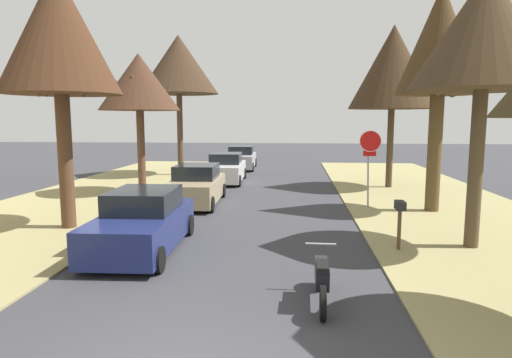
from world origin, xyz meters
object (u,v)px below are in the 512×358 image
(parked_motorcycle, at_px, (322,278))
(parked_sedan_white, at_px, (226,169))
(stop_sign_far, at_px, (370,152))
(parked_sedan_tan, at_px, (196,186))
(curbside_mailbox, at_px, (400,211))
(street_tree_right_mid_a, at_px, (485,32))
(street_tree_left_far, at_px, (179,65))
(street_tree_right_mid_b, at_px, (440,43))
(parked_sedan_silver, at_px, (241,158))
(street_tree_left_mid_b, at_px, (139,83))
(street_tree_right_far, at_px, (393,67))
(parked_sedan_navy, at_px, (143,223))
(street_tree_left_mid_a, at_px, (58,34))

(parked_motorcycle, bearing_deg, parked_sedan_white, 105.09)
(stop_sign_far, distance_m, parked_motorcycle, 9.52)
(parked_sedan_tan, bearing_deg, curbside_mailbox, -42.06)
(street_tree_right_mid_a, distance_m, street_tree_left_far, 18.74)
(street_tree_right_mid_b, relative_size, parked_sedan_tan, 1.80)
(parked_sedan_silver, bearing_deg, parked_motorcycle, -79.29)
(street_tree_left_mid_b, relative_size, street_tree_left_far, 0.76)
(street_tree_left_mid_b, bearing_deg, parked_sedan_silver, 72.96)
(curbside_mailbox, bearing_deg, parked_sedan_silver, 108.69)
(street_tree_left_far, relative_size, parked_sedan_silver, 1.86)
(parked_sedan_silver, bearing_deg, street_tree_right_mid_b, -57.56)
(street_tree_right_far, relative_size, parked_sedan_tan, 1.76)
(street_tree_left_mid_b, bearing_deg, parked_sedan_navy, -70.60)
(street_tree_right_mid_b, xyz_separation_m, street_tree_left_mid_a, (-12.06, -3.64, -0.15))
(parked_sedan_white, height_order, parked_motorcycle, parked_sedan_white)
(street_tree_right_mid_a, height_order, street_tree_left_mid_b, street_tree_right_mid_a)
(street_tree_right_mid_a, height_order, street_tree_right_mid_b, street_tree_right_mid_b)
(parked_sedan_navy, distance_m, parked_sedan_white, 12.90)
(street_tree_left_mid_a, relative_size, street_tree_left_far, 0.93)
(street_tree_right_mid_a, relative_size, parked_sedan_navy, 1.57)
(street_tree_right_mid_b, height_order, parked_sedan_tan, street_tree_right_mid_b)
(street_tree_right_mid_b, relative_size, street_tree_left_mid_a, 1.04)
(stop_sign_far, height_order, street_tree_right_mid_b, street_tree_right_mid_b)
(street_tree_right_far, distance_m, parked_sedan_navy, 15.26)
(street_tree_right_mid_b, height_order, street_tree_left_mid_b, street_tree_right_mid_b)
(stop_sign_far, relative_size, street_tree_right_mid_a, 0.42)
(street_tree_right_far, distance_m, street_tree_left_far, 12.33)
(street_tree_right_mid_a, bearing_deg, parked_motorcycle, -136.42)
(street_tree_left_far, xyz_separation_m, parked_sedan_white, (3.20, -2.68, -5.88))
(street_tree_right_mid_a, bearing_deg, stop_sign_far, 109.95)
(street_tree_right_far, relative_size, parked_sedan_silver, 1.76)
(parked_sedan_silver, bearing_deg, stop_sign_far, -64.05)
(street_tree_right_far, relative_size, street_tree_left_mid_a, 1.01)
(street_tree_left_mid_b, height_order, curbside_mailbox, street_tree_left_mid_b)
(street_tree_right_mid_a, bearing_deg, parked_sedan_navy, -173.82)
(parked_sedan_white, xyz_separation_m, parked_motorcycle, (4.29, -15.91, -0.24))
(stop_sign_far, height_order, parked_motorcycle, stop_sign_far)
(street_tree_right_mid_b, height_order, street_tree_left_far, street_tree_left_far)
(parked_sedan_navy, bearing_deg, stop_sign_far, 42.19)
(stop_sign_far, xyz_separation_m, street_tree_left_far, (-9.76, 9.49, 4.43))
(street_tree_right_far, distance_m, parked_sedan_white, 9.97)
(parked_motorcycle, bearing_deg, street_tree_right_mid_b, 62.58)
(street_tree_left_far, distance_m, parked_sedan_white, 7.21)
(stop_sign_far, height_order, parked_sedan_white, stop_sign_far)
(street_tree_right_mid_b, xyz_separation_m, street_tree_left_mid_b, (-12.06, 3.11, -1.04))
(street_tree_right_mid_b, relative_size, street_tree_left_far, 0.97)
(parked_sedan_white, relative_size, parked_motorcycle, 2.17)
(street_tree_left_mid_a, relative_size, parked_sedan_tan, 1.74)
(street_tree_right_mid_b, height_order, parked_sedan_silver, street_tree_right_mid_b)
(parked_sedan_white, bearing_deg, street_tree_right_mid_a, -54.83)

